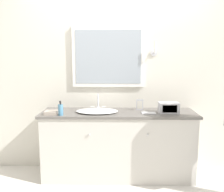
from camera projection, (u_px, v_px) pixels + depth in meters
name	position (u px, v px, depth m)	size (l,w,h in m)	color
ground_plane	(118.00, 188.00, 2.93)	(14.00, 14.00, 0.00)	silver
wall_back	(118.00, 75.00, 3.32)	(8.00, 0.18, 2.55)	silver
vanity_counter	(118.00, 144.00, 3.16)	(1.91, 0.54, 0.84)	beige
sink_basin	(97.00, 111.00, 3.07)	(0.51, 0.40, 0.21)	white
soap_bottle	(61.00, 110.00, 2.91)	(0.06, 0.06, 0.17)	teal
appliance_box	(169.00, 108.00, 3.03)	(0.24, 0.15, 0.13)	#BCBCC1
picture_frame	(140.00, 105.00, 3.19)	(0.09, 0.01, 0.14)	#B2B2B7
hand_towel_near_sink	(51.00, 113.00, 2.96)	(0.15, 0.14, 0.04)	#B7A899
metal_tray	(149.00, 113.00, 3.01)	(0.17, 0.12, 0.01)	silver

